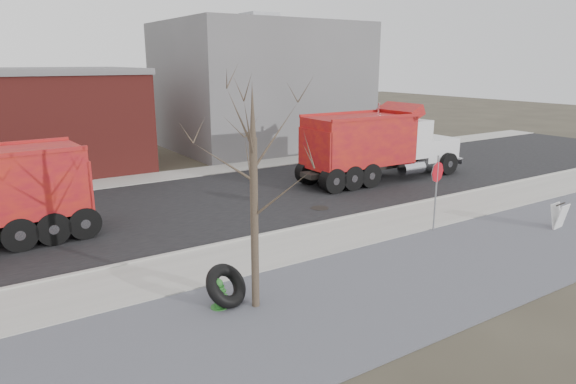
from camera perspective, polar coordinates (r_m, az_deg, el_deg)
ground at (r=15.96m, az=1.77°, el=-6.19°), size 120.00×120.00×0.00m
gravel_verge at (r=13.47m, az=10.49°, el=-10.42°), size 60.00×5.00×0.03m
sidewalk at (r=16.15m, az=1.26°, el=-5.83°), size 60.00×2.50×0.06m
curb at (r=17.16m, az=-1.20°, el=-4.50°), size 60.00×0.15×0.11m
road at (r=21.17m, az=-8.05°, el=-1.09°), size 60.00×9.40×0.02m
far_sidewalk at (r=26.30m, az=-13.40°, el=1.75°), size 60.00×2.00×0.06m
building_grey at (r=35.01m, az=-3.11°, el=11.74°), size 12.00×10.00×8.00m
bare_tree at (r=11.27m, az=-3.86°, el=2.51°), size 3.20×3.20×5.20m
fire_hydrant at (r=12.22m, az=-7.68°, el=-11.28°), size 0.42×0.42×0.75m
truck_tire at (r=12.33m, az=-6.90°, el=-10.30°), size 1.34×1.22×1.06m
stop_sign at (r=17.67m, az=16.21°, el=1.32°), size 0.70×0.17×2.61m
sandwich_board at (r=19.80m, az=27.89°, el=-2.38°), size 0.67×0.46×0.88m
dump_truck_red_a at (r=24.93m, az=9.92°, el=5.43°), size 8.87×2.61×3.57m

